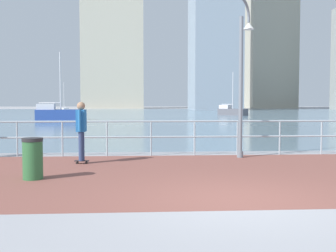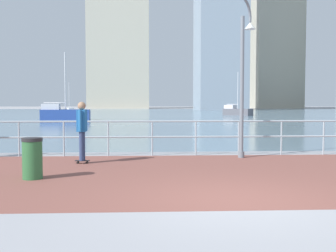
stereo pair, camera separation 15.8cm
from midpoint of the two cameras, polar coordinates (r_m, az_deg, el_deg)
The scene contains 13 objects.
ground at distance 47.10m, azimuth -0.84°, elevation 1.23°, with size 220.00×220.00×0.00m, color #9E9EA3.
brick_paving at distance 10.11m, azimuth 6.51°, elevation -6.51°, with size 28.00×6.81×0.01m, color brown.
harbor_water at distance 58.28m, azimuth -1.22°, elevation 1.64°, with size 180.00×88.00×0.00m, color slate.
waterfront_railing at distance 13.36m, azimuth 4.17°, elevation -0.73°, with size 25.25×0.06×1.13m.
lamppost at distance 13.17m, azimuth 10.80°, elevation 7.60°, with size 0.61×0.70×4.92m.
skateboarder at distance 11.80m, azimuth -11.36°, elevation -0.07°, with size 0.41×0.55×1.73m.
trash_bin at distance 9.77m, azimuth -17.70°, elevation -4.23°, with size 0.46×0.46×0.93m.
sailboat_teal at distance 53.75m, azimuth -13.29°, elevation 1.83°, with size 1.93×3.12×4.20m.
sailboat_blue at distance 41.14m, azimuth -14.01°, elevation 1.69°, with size 4.65×1.62×6.46m.
sailboat_navy at distance 54.14m, azimuth 9.51°, elevation 2.02°, with size 3.55×3.74×5.54m.
tower_steel at distance 118.72m, azimuth 14.35°, elevation 11.91°, with size 12.05×15.19×40.95m.
tower_beige at distance 112.78m, azimuth -6.74°, elevation 14.67°, with size 15.73×11.20×49.53m.
tower_brick at distance 93.60m, azimuth 7.21°, elevation 16.11°, with size 10.00×13.70×46.60m.
Camera 2 is at (-1.54, -7.05, 1.73)m, focal length 44.37 mm.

